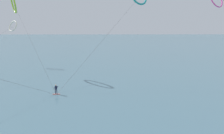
% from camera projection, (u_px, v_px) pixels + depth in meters
% --- Properties ---
extents(sea_water, '(400.00, 200.00, 0.08)m').
position_uv_depth(sea_water, '(110.00, 45.00, 114.18)').
color(sea_water, slate).
rests_on(sea_water, ground).
extents(surfer_coral, '(1.40, 0.65, 1.70)m').
position_uv_depth(surfer_coral, '(56.00, 90.00, 35.52)').
color(surfer_coral, '#EA7260').
rests_on(surfer_coral, ground).
extents(kite_lime, '(15.53, 20.42, 19.28)m').
position_uv_depth(kite_lime, '(13.00, 2.00, 49.53)').
color(kite_lime, '#8CC62D').
rests_on(kite_lime, ground).
extents(kite_ivory, '(3.80, 47.68, 12.64)m').
position_uv_depth(kite_ivory, '(13.00, 26.00, 59.60)').
color(kite_ivory, silver).
rests_on(kite_ivory, ground).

